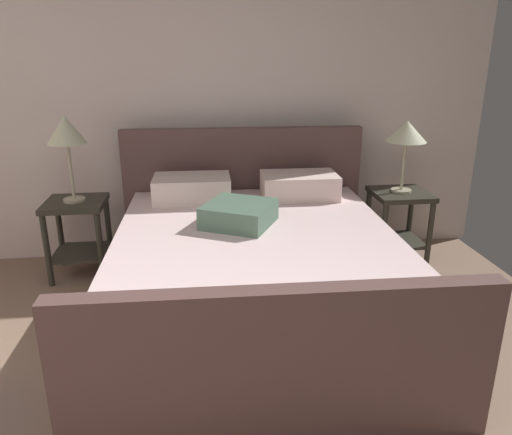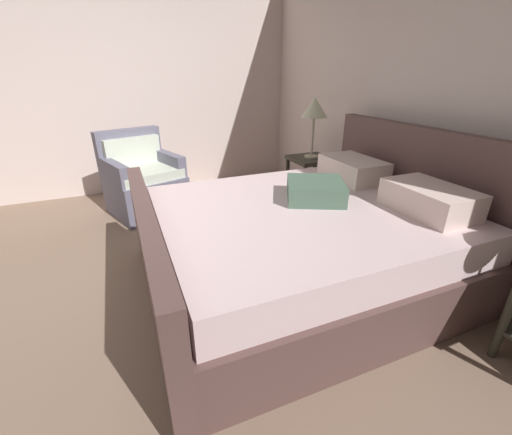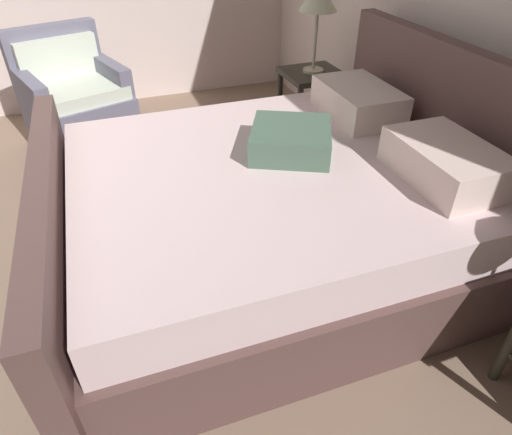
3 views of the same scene
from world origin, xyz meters
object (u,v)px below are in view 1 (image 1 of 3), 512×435
Objects in this scene: bed at (255,270)px; nightstand_right at (399,215)px; table_lamp_right at (407,134)px; nightstand_left at (78,226)px; table_lamp_left at (66,132)px.

nightstand_right is at bearing 31.47° from bed.
table_lamp_right is at bearing 26.57° from nightstand_right.
nightstand_left is 0.71m from table_lamp_left.
nightstand_left is 0.94× the size of table_lamp_left.
nightstand_right is (1.27, 0.78, 0.06)m from bed.
table_lamp_left reaches higher than nightstand_left.
nightstand_right and nightstand_left have the same top height.
table_lamp_left reaches higher than table_lamp_right.
nightstand_left is (-2.54, 0.05, -0.66)m from table_lamp_right.
table_lamp_right is 0.94× the size of nightstand_left.
bed is 3.50× the size of table_lamp_left.
nightstand_right is 0.66m from table_lamp_right.
bed is 3.97× the size of table_lamp_right.
nightstand_right is 0.94× the size of table_lamp_left.
table_lamp_right is 2.54m from table_lamp_left.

